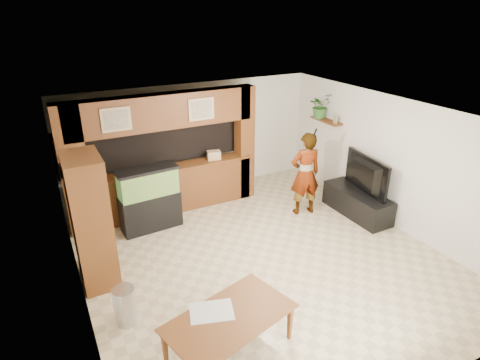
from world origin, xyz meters
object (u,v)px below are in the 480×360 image
television (361,175)px  person (305,174)px  aquarium (150,200)px  dining_table (232,335)px  pantry_cabinet (91,221)px

television → person: 1.16m
television → aquarium: bearing=78.0°
person → dining_table: (-3.12, -2.74, -0.62)m
television → dining_table: 4.66m
aquarium → person: person is taller
pantry_cabinet → person: pantry_cabinet is taller
aquarium → person: (3.12, -0.89, 0.27)m
pantry_cabinet → television: bearing=-2.9°
person → dining_table: person is taller
aquarium → person: size_ratio=0.72×
pantry_cabinet → dining_table: (1.25, -2.41, -0.80)m
aquarium → dining_table: size_ratio=0.79×
aquarium → person: bearing=-19.5°
dining_table → television: bearing=12.7°
television → person: size_ratio=0.75×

